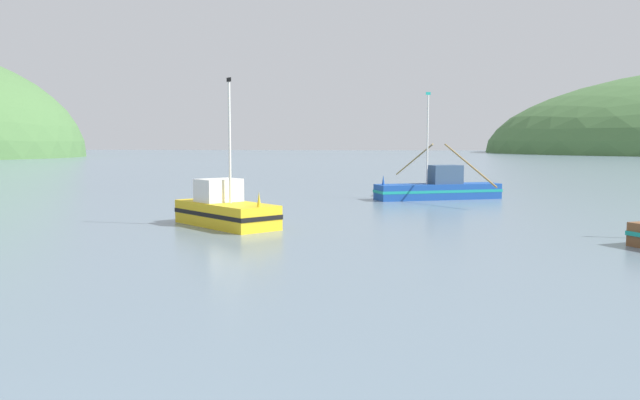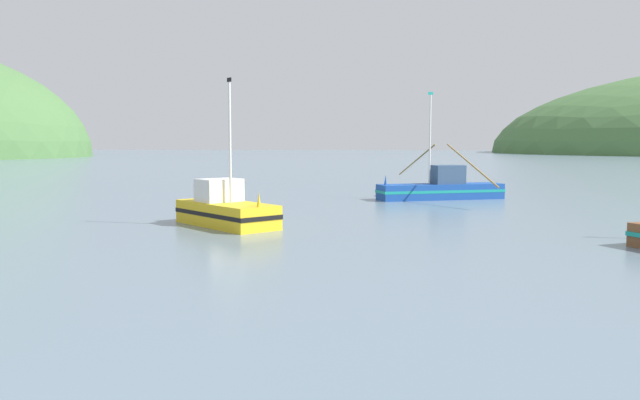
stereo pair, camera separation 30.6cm
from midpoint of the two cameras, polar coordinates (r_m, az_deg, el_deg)
fishing_boat_blue at (r=46.14m, az=11.14°, el=1.04°), size 9.34×14.77×7.63m
fishing_boat_yellow at (r=31.31m, az=-8.29°, el=-0.90°), size 6.13×5.85×7.18m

